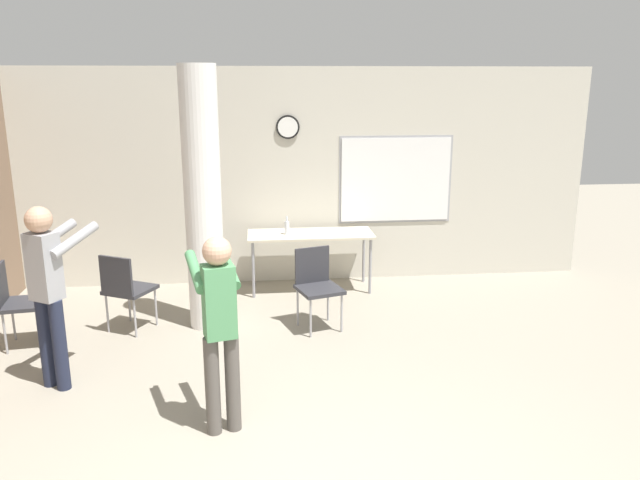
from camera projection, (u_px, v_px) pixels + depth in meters
name	position (u px, v px, depth m)	size (l,w,h in m)	color
wall_back	(290.00, 177.00, 8.16)	(8.00, 0.15, 2.80)	beige
support_pillar	(203.00, 201.00, 6.58)	(0.39, 0.39, 2.80)	white
folding_table	(310.00, 238.00, 7.91)	(1.58, 0.60, 0.75)	beige
bottle_on_table	(287.00, 227.00, 7.81)	(0.06, 0.06, 0.24)	silver
chair_table_front	(317.00, 282.00, 6.75)	(0.55, 0.55, 0.87)	#2D2D33
chair_near_pillar	(125.00, 286.00, 6.62)	(0.59, 0.59, 0.87)	#2D2D33
chair_by_left_wall	(17.00, 299.00, 6.25)	(0.49, 0.49, 0.87)	#2D2D33
person_playing_front	(219.00, 319.00, 4.64)	(0.45, 0.61, 1.56)	#514C47
person_watching_back	(48.00, 283.00, 5.32)	(0.57, 0.65, 1.63)	#1E2338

